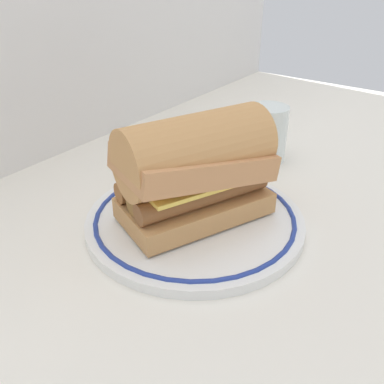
{
  "coord_description": "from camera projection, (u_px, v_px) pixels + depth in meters",
  "views": [
    {
      "loc": [
        -0.34,
        -0.26,
        0.3
      ],
      "look_at": [
        0.02,
        0.0,
        0.04
      ],
      "focal_mm": 40.15,
      "sensor_mm": 36.0,
      "label": 1
    }
  ],
  "objects": [
    {
      "name": "plate",
      "position": [
        192.0,
        218.0,
        0.54
      ],
      "size": [
        0.27,
        0.27,
        0.01
      ],
      "color": "white",
      "rests_on": "ground_plane"
    },
    {
      "name": "drinking_glass",
      "position": [
        266.0,
        137.0,
        0.69
      ],
      "size": [
        0.06,
        0.06,
        0.09
      ],
      "color": "silver",
      "rests_on": "ground_plane"
    },
    {
      "name": "sausage_sandwich",
      "position": [
        192.0,
        167.0,
        0.5
      ],
      "size": [
        0.2,
        0.16,
        0.13
      ],
      "rotation": [
        0.0,
        0.0,
        -0.39
      ],
      "color": "tan",
      "rests_on": "plate"
    },
    {
      "name": "ground_plane",
      "position": [
        185.0,
        232.0,
        0.52
      ],
      "size": [
        1.5,
        1.5,
        0.0
      ],
      "primitive_type": "plane",
      "color": "silver"
    }
  ]
}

